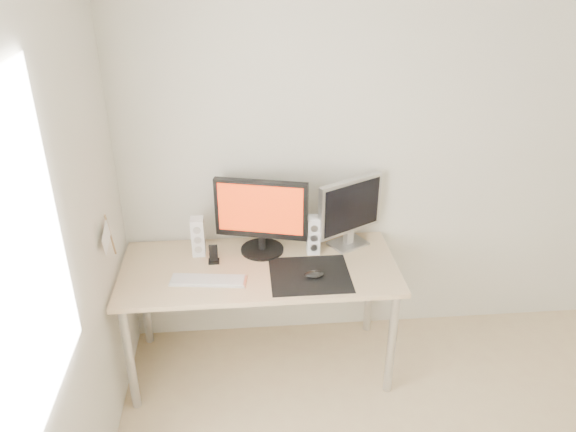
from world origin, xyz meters
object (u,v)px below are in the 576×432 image
speaker_left (198,237)px  speaker_right (313,235)px  keyboard (208,280)px  phone_dock (214,257)px  desk (260,278)px  mouse (314,274)px  main_monitor (261,214)px  second_monitor (350,210)px

speaker_left → speaker_right: (0.68, -0.04, 0.00)m
keyboard → phone_dock: 0.20m
desk → keyboard: bearing=-155.6°
mouse → main_monitor: 0.48m
speaker_right → desk: bearing=-157.6°
desk → main_monitor: (0.02, 0.17, 0.33)m
main_monitor → speaker_left: bearing=179.2°
second_monitor → speaker_right: 0.27m
mouse → speaker_right: size_ratio=0.46×
speaker_right → phone_dock: (-0.59, -0.07, -0.08)m
desk → speaker_right: (0.33, 0.14, 0.20)m
desk → speaker_right: speaker_right is taller
second_monitor → keyboard: bearing=-158.4°
main_monitor → second_monitor: 0.54m
speaker_left → keyboard: speaker_left is taller
keyboard → desk: bearing=24.4°
mouse → main_monitor: main_monitor is taller
second_monitor → speaker_right: size_ratio=1.84×
keyboard → main_monitor: bearing=43.8°
main_monitor → mouse: bearing=-48.7°
mouse → keyboard: 0.59m
speaker_left → keyboard: (0.07, -0.30, -0.11)m
second_monitor → speaker_left: bearing=-178.0°
speaker_right → speaker_left: bearing=176.9°
second_monitor → phone_dock: second_monitor is taller
speaker_left → phone_dock: 0.16m
main_monitor → phone_dock: bearing=-160.6°
keyboard → phone_dock: size_ratio=3.77×
main_monitor → speaker_right: bearing=-6.1°
mouse → main_monitor: bearing=131.3°
mouse → speaker_right: speaker_right is taller
desk → second_monitor: (0.56, 0.20, 0.32)m
desk → second_monitor: second_monitor is taller
speaker_right → keyboard: bearing=-156.7°
mouse → second_monitor: second_monitor is taller
mouse → main_monitor: (-0.28, 0.32, 0.23)m
speaker_right → main_monitor: bearing=173.9°
speaker_left → speaker_right: size_ratio=1.00×
desk → speaker_left: speaker_left is taller
phone_dock → speaker_left: bearing=130.6°
speaker_right → second_monitor: bearing=16.8°
main_monitor → phone_dock: size_ratio=4.74×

